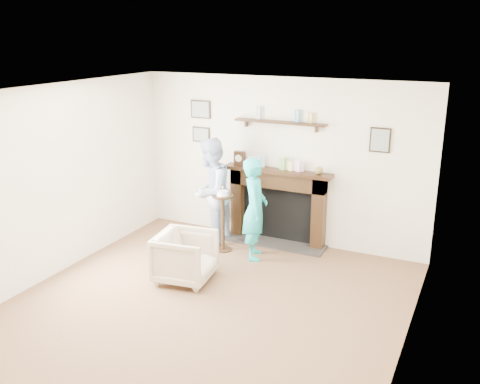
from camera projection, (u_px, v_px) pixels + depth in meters
name	position (u px, v px, depth m)	size (l,w,h in m)	color
ground	(200.00, 311.00, 6.22)	(5.00, 5.00, 0.00)	brown
room_shell	(226.00, 163.00, 6.35)	(4.54, 5.02, 2.52)	#F0E5CB
armchair	(186.00, 280.00, 7.00)	(0.69, 0.71, 0.65)	tan
man	(211.00, 243.00, 8.22)	(0.79, 0.62, 1.63)	silver
woman	(255.00, 257.00, 7.72)	(0.53, 0.35, 1.46)	#20BAAA
pedestal_table	(223.00, 212.00, 7.78)	(0.31, 0.31, 0.98)	black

